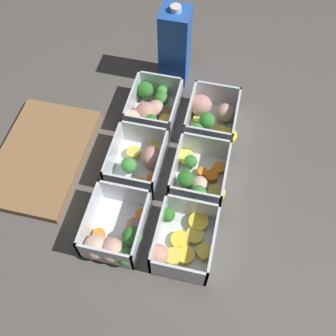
{
  "coord_description": "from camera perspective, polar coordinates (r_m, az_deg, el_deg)",
  "views": [
    {
      "loc": [
        -0.42,
        -0.1,
        0.72
      ],
      "look_at": [
        0.0,
        0.0,
        0.02
      ],
      "focal_mm": 42.0,
      "sensor_mm": 36.0,
      "label": 1
    }
  ],
  "objects": [
    {
      "name": "container_near_left",
      "position": [
        0.75,
        1.95,
        -10.61
      ],
      "size": [
        0.14,
        0.13,
        0.07
      ],
      "color": "silver",
      "rests_on": "ground_plane"
    },
    {
      "name": "container_near_right",
      "position": [
        0.9,
        6.14,
        7.42
      ],
      "size": [
        0.14,
        0.13,
        0.07
      ],
      "color": "silver",
      "rests_on": "ground_plane"
    },
    {
      "name": "container_far_right",
      "position": [
        0.91,
        -2.63,
        8.63
      ],
      "size": [
        0.15,
        0.13,
        0.07
      ],
      "color": "silver",
      "rests_on": "ground_plane"
    },
    {
      "name": "container_far_center",
      "position": [
        0.83,
        -3.98,
        1.07
      ],
      "size": [
        0.15,
        0.11,
        0.07
      ],
      "color": "silver",
      "rests_on": "ground_plane"
    },
    {
      "name": "container_far_left",
      "position": [
        0.76,
        -7.52,
        -9.85
      ],
      "size": [
        0.14,
        0.11,
        0.07
      ],
      "color": "silver",
      "rests_on": "ground_plane"
    },
    {
      "name": "ground_plane",
      "position": [
        0.84,
        -0.0,
        -0.83
      ],
      "size": [
        4.0,
        4.0,
        0.0
      ],
      "primitive_type": "plane",
      "color": "#56514C"
    },
    {
      "name": "juice_carton",
      "position": [
        0.95,
        1.03,
        17.27
      ],
      "size": [
        0.07,
        0.07,
        0.2
      ],
      "color": "blue",
      "rests_on": "ground_plane"
    },
    {
      "name": "container_near_center",
      "position": [
        0.81,
        4.38,
        -1.42
      ],
      "size": [
        0.14,
        0.12,
        0.07
      ],
      "color": "silver",
      "rests_on": "ground_plane"
    },
    {
      "name": "cutting_board",
      "position": [
        0.9,
        -17.85,
        1.68
      ],
      "size": [
        0.28,
        0.18,
        0.02
      ],
      "color": "olive",
      "rests_on": "ground_plane"
    }
  ]
}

